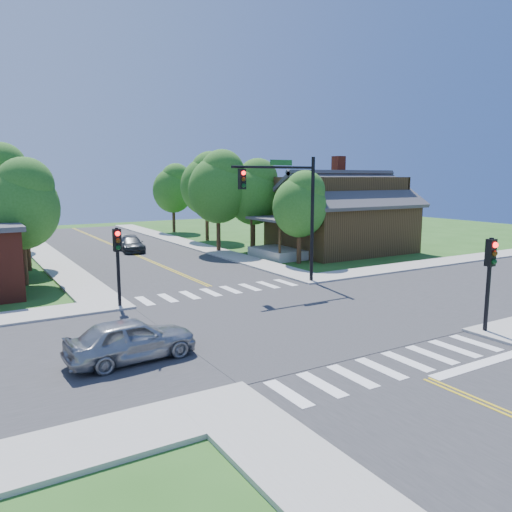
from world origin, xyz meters
TOP-DOWN VIEW (x-y plane):
  - ground at (0.00, 0.00)m, footprint 100.00×100.00m
  - road_ns at (0.00, 0.00)m, footprint 10.00×90.00m
  - road_ew at (0.00, 0.00)m, footprint 90.00×10.00m
  - intersection_patch at (0.00, 0.00)m, footprint 10.20×10.20m
  - sidewalk_ne at (15.82, 15.82)m, footprint 40.00×40.00m
  - crosswalk_north at (0.00, 6.20)m, footprint 8.85×2.00m
  - crosswalk_south at (0.00, -6.20)m, footprint 8.85×2.00m
  - centerline at (0.00, 0.00)m, footprint 0.30×90.00m
  - stop_bar at (2.50, -7.60)m, footprint 4.60×0.45m
  - signal_mast_ne at (3.91, 5.59)m, footprint 5.30×0.42m
  - signal_pole_se at (5.60, -5.62)m, footprint 0.34×0.42m
  - signal_pole_nw at (-5.60, 5.58)m, footprint 0.34×0.42m
  - house_ne at (15.11, 14.23)m, footprint 13.05×8.80m
  - tree_e_a at (8.92, 11.25)m, footprint 3.86×3.66m
  - tree_e_b at (9.30, 18.23)m, footprint 4.48×4.25m
  - tree_e_c at (8.93, 26.36)m, footprint 5.00×4.75m
  - tree_e_d at (8.95, 34.95)m, footprint 4.45×4.23m
  - tree_w_a at (-8.66, 13.42)m, footprint 4.23×4.02m
  - tree_w_b at (-8.98, 20.42)m, footprint 4.00×3.80m
  - tree_house at (6.48, 19.06)m, footprint 4.87×4.63m
  - tree_bldg at (-7.92, 18.10)m, footprint 3.66×3.48m
  - car_silver at (-7.18, -1.37)m, footprint 2.30×4.52m
  - car_dgrey at (0.30, 22.83)m, footprint 2.78×4.62m

SIDE VIEW (x-z plane):
  - ground at x=0.00m, z-range 0.00..0.00m
  - intersection_patch at x=0.00m, z-range -0.03..0.03m
  - stop_bar at x=2.50m, z-range -0.05..0.05m
  - road_ns at x=0.00m, z-range 0.00..0.04m
  - road_ew at x=0.00m, z-range 0.01..0.04m
  - crosswalk_north at x=0.00m, z-range 0.04..0.05m
  - crosswalk_south at x=0.00m, z-range 0.04..0.05m
  - centerline at x=0.00m, z-range 0.04..0.05m
  - sidewalk_ne at x=15.82m, z-range 0.00..0.14m
  - car_dgrey at x=0.30m, z-range 0.00..1.21m
  - car_silver at x=-7.18m, z-range 0.00..1.46m
  - signal_pole_se at x=5.60m, z-range 0.76..4.56m
  - signal_pole_nw at x=-5.60m, z-range 0.76..4.56m
  - house_ne at x=15.11m, z-range -0.23..6.88m
  - tree_bldg at x=-7.92m, z-range 0.96..7.19m
  - tree_e_a at x=8.92m, z-range 1.01..7.57m
  - tree_w_b at x=-8.98m, z-range 1.05..7.86m
  - tree_w_a at x=-8.66m, z-range 1.11..8.31m
  - signal_mast_ne at x=3.91m, z-range 1.25..8.45m
  - tree_e_d at x=8.95m, z-range 1.17..8.74m
  - tree_e_b at x=9.30m, z-range 1.18..8.79m
  - tree_house at x=6.48m, z-range 1.28..9.56m
  - tree_e_c at x=8.93m, z-range 1.32..9.82m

